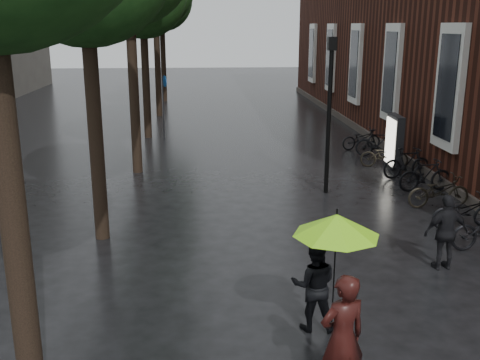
{
  "coord_description": "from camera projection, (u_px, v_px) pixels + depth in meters",
  "views": [
    {
      "loc": [
        -1.82,
        -5.33,
        4.75
      ],
      "look_at": [
        -0.99,
        6.01,
        1.59
      ],
      "focal_mm": 42.0,
      "sensor_mm": 36.0,
      "label": 1
    }
  ],
  "objects": [
    {
      "name": "lime_umbrella",
      "position": [
        337.0,
        225.0,
        7.59
      ],
      "size": [
        1.2,
        1.2,
        1.76
      ],
      "rotation": [
        0.0,
        0.0,
        -0.07
      ],
      "color": "black",
      "rests_on": "ground"
    },
    {
      "name": "person_burgundy",
      "position": [
        342.0,
        338.0,
        7.16
      ],
      "size": [
        0.74,
        0.59,
        1.77
      ],
      "primitive_type": "imported",
      "rotation": [
        0.0,
        0.0,
        3.43
      ],
      "color": "black",
      "rests_on": "ground"
    },
    {
      "name": "cycle_sign",
      "position": [
        164.0,
        97.0,
        23.93
      ],
      "size": [
        0.14,
        0.49,
        2.67
      ],
      "rotation": [
        0.0,
        0.0,
        0.35
      ],
      "color": "#262628",
      "rests_on": "ground"
    },
    {
      "name": "lamp_post",
      "position": [
        330.0,
        101.0,
        15.71
      ],
      "size": [
        0.23,
        0.23,
        4.43
      ],
      "rotation": [
        0.0,
        0.0,
        -0.21
      ],
      "color": "black",
      "rests_on": "ground"
    },
    {
      "name": "ad_lightbox",
      "position": [
        394.0,
        143.0,
        18.7
      ],
      "size": [
        0.29,
        1.24,
        1.87
      ],
      "rotation": [
        0.0,
        0.0,
        -0.06
      ],
      "color": "black",
      "rests_on": "ground"
    },
    {
      "name": "pedestrian_walking",
      "position": [
        446.0,
        232.0,
        11.12
      ],
      "size": [
        0.93,
        0.45,
        1.54
      ],
      "primitive_type": "imported",
      "rotation": [
        0.0,
        0.0,
        3.22
      ],
      "color": "black",
      "rests_on": "ground"
    },
    {
      "name": "parked_bicycles",
      "position": [
        422.0,
        178.0,
        16.27
      ],
      "size": [
        2.17,
        12.68,
        1.01
      ],
      "color": "black",
      "rests_on": "ground"
    },
    {
      "name": "person_black",
      "position": [
        314.0,
        285.0,
        8.9
      ],
      "size": [
        0.82,
        0.68,
        1.53
      ],
      "primitive_type": "imported",
      "rotation": [
        0.0,
        0.0,
        2.99
      ],
      "color": "black",
      "rests_on": "ground"
    }
  ]
}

